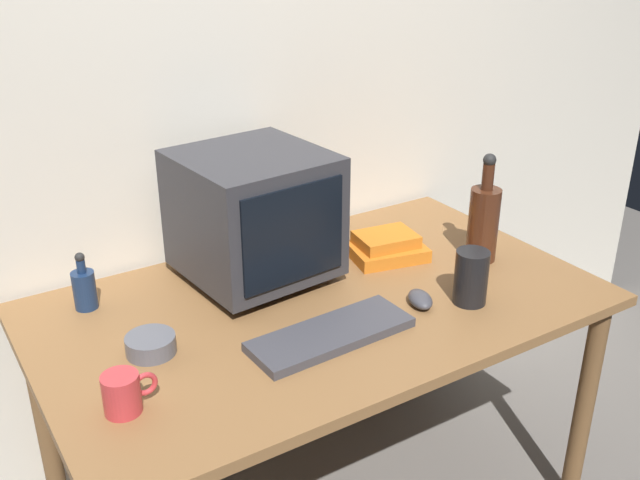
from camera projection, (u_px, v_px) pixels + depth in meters
back_wall at (229, 83)px, 2.16m from camera, size 4.00×0.08×2.50m
desk at (320, 327)px, 2.01m from camera, size 1.51×0.89×0.75m
crt_monitor at (254, 215)px, 2.02m from camera, size 0.41×0.42×0.37m
keyboard at (331, 334)px, 1.80m from camera, size 0.43×0.17×0.02m
computer_mouse at (420, 299)px, 1.95m from camera, size 0.09×0.11×0.04m
bottle_tall at (483, 221)px, 2.16m from camera, size 0.09×0.09×0.33m
bottle_short at (84, 288)px, 1.92m from camera, size 0.06×0.06×0.16m
book_stack at (387, 247)px, 2.21m from camera, size 0.25×0.20×0.08m
mug at (123, 393)px, 1.53m from camera, size 0.12×0.08×0.09m
cd_spindle at (151, 345)px, 1.74m from camera, size 0.12×0.12×0.04m
metal_canister at (471, 277)px, 1.94m from camera, size 0.09×0.09×0.15m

